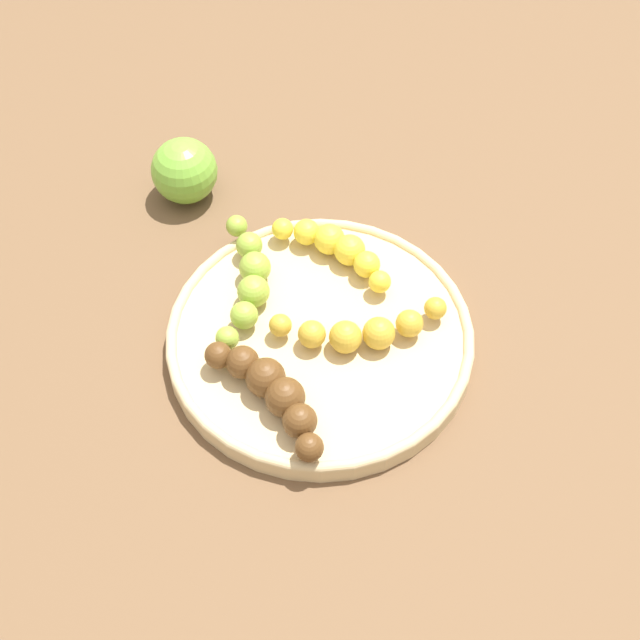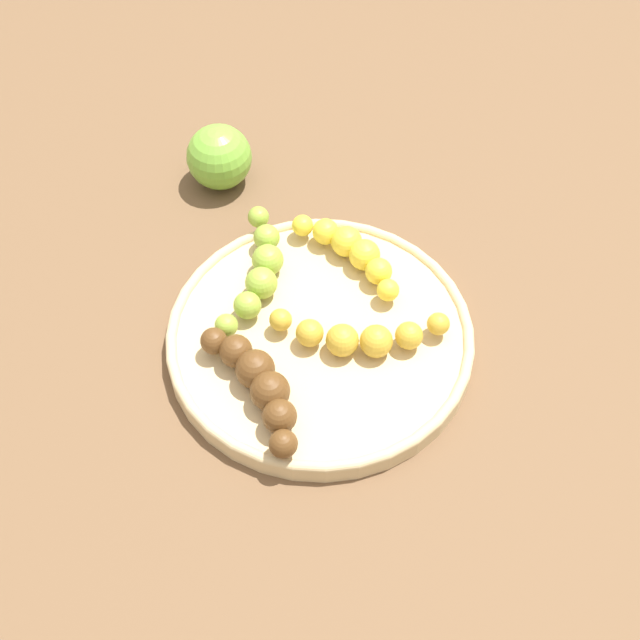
# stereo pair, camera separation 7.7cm
# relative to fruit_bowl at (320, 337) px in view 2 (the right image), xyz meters

# --- Properties ---
(ground_plane) EXTENTS (2.40, 2.40, 0.00)m
(ground_plane) POSITION_rel_fruit_bowl_xyz_m (0.00, 0.00, -0.01)
(ground_plane) COLOR brown
(fruit_bowl) EXTENTS (0.28, 0.28, 0.02)m
(fruit_bowl) POSITION_rel_fruit_bowl_xyz_m (0.00, 0.00, 0.00)
(fruit_bowl) COLOR #D1B784
(fruit_bowl) RESTS_ON ground_plane
(banana_spotted) EXTENTS (0.07, 0.16, 0.03)m
(banana_spotted) POSITION_rel_fruit_bowl_xyz_m (0.02, 0.03, 0.02)
(banana_spotted) COLOR gold
(banana_spotted) RESTS_ON fruit_bowl
(banana_yellow) EXTENTS (0.12, 0.08, 0.03)m
(banana_yellow) POSITION_rel_fruit_bowl_xyz_m (-0.08, 0.05, 0.02)
(banana_yellow) COLOR yellow
(banana_yellow) RESTS_ON fruit_bowl
(banana_green) EXTENTS (0.14, 0.08, 0.03)m
(banana_green) POSITION_rel_fruit_bowl_xyz_m (-0.07, -0.04, 0.02)
(banana_green) COLOR #8CAD38
(banana_green) RESTS_ON fruit_bowl
(banana_overripe) EXTENTS (0.14, 0.07, 0.03)m
(banana_overripe) POSITION_rel_fruit_bowl_xyz_m (0.05, -0.07, 0.02)
(banana_overripe) COLOR #593819
(banana_overripe) RESTS_ON fruit_bowl
(apple_green) EXTENTS (0.07, 0.07, 0.07)m
(apple_green) POSITION_rel_fruit_bowl_xyz_m (-0.23, -0.05, 0.02)
(apple_green) COLOR #72B238
(apple_green) RESTS_ON ground_plane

